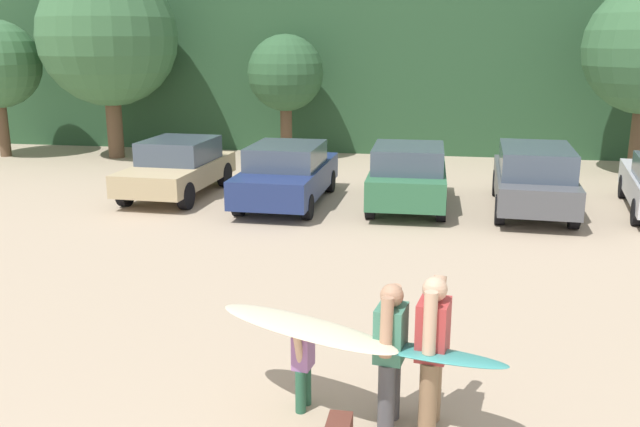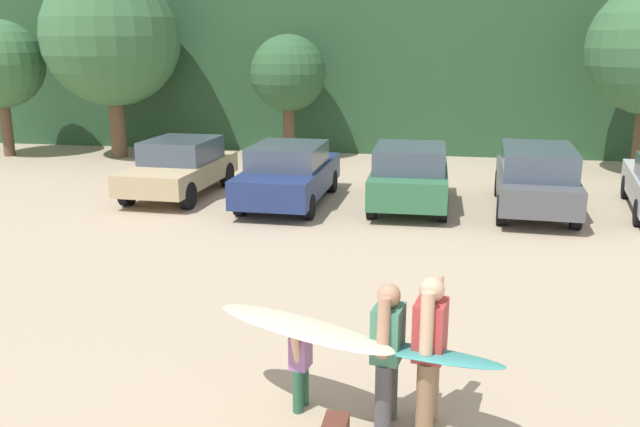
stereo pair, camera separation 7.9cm
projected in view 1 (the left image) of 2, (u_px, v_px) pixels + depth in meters
The scene contains 12 objects.
hillside_ridge at pixel (387, 44), 29.78m from camera, with size 108.00×12.00×7.77m, color #284C2D.
tree_far_left at pixel (108, 37), 23.27m from camera, with size 4.72×4.72×6.54m.
tree_far_right at pixel (286, 74), 23.36m from camera, with size 2.61×2.61×4.27m.
parked_car_tan at pixel (178, 167), 18.27m from camera, with size 1.99×4.28×1.51m.
parked_car_navy at pixel (287, 173), 17.35m from camera, with size 1.95×4.59×1.54m.
parked_car_forest_green at pixel (408, 175), 16.92m from camera, with size 1.91×4.07×1.60m.
parked_car_dark_gray at pixel (534, 177), 16.52m from camera, with size 2.01×4.71×1.62m.
person_adult at pixel (432, 344), 7.23m from camera, with size 0.38×0.75×1.72m.
person_child at pixel (303, 360), 7.68m from camera, with size 0.23×0.45×1.07m.
person_companion at pixel (390, 347), 7.28m from camera, with size 0.36×0.67×1.63m.
surfboard_teal at pixel (425, 353), 7.12m from camera, with size 1.79×0.84×0.13m.
surfboard_cream at pixel (305, 327), 7.41m from camera, with size 2.33×1.52×0.11m.
Camera 1 is at (2.41, -2.34, 4.11)m, focal length 38.30 mm.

